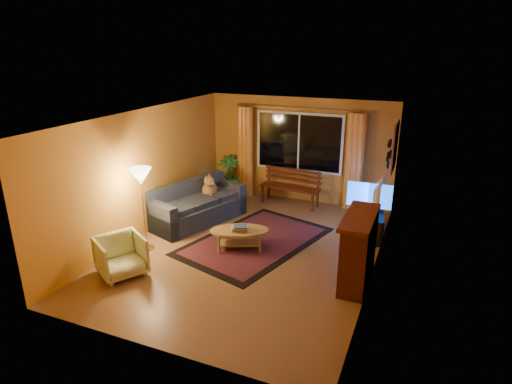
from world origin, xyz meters
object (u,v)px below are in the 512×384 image
at_px(sofa, 197,203).
at_px(tv_console, 372,222).
at_px(armchair, 121,254).
at_px(floor_lamp, 144,210).
at_px(coffee_table, 240,239).
at_px(bench, 290,196).

bearing_deg(sofa, tv_console, 32.14).
bearing_deg(armchair, floor_lamp, 42.98).
xyz_separation_m(floor_lamp, coffee_table, (1.62, 0.67, -0.59)).
height_order(coffee_table, tv_console, tv_console).
bearing_deg(coffee_table, sofa, 148.57).
bearing_deg(floor_lamp, coffee_table, 22.43).
height_order(armchair, floor_lamp, floor_lamp).
bearing_deg(sofa, armchair, -71.33).
bearing_deg(armchair, sofa, 30.42).
bearing_deg(tv_console, bench, 146.58).
bearing_deg(floor_lamp, sofa, 81.23).
xyz_separation_m(sofa, tv_console, (3.58, 0.79, -0.18)).
bearing_deg(floor_lamp, tv_console, 31.20).
relative_size(sofa, tv_console, 1.76).
bearing_deg(floor_lamp, bench, 61.92).
height_order(armchair, coffee_table, armchair).
bearing_deg(sofa, floor_lamp, -79.12).
distance_m(bench, floor_lamp, 3.75).
xyz_separation_m(coffee_table, tv_console, (2.19, 1.64, 0.05)).
xyz_separation_m(bench, tv_console, (2.07, -0.96, 0.04)).
distance_m(floor_lamp, tv_console, 4.49).
bearing_deg(bench, armchair, -104.54).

